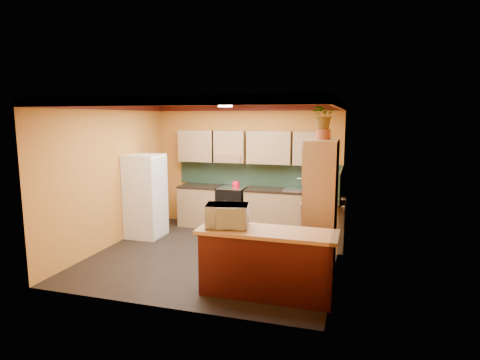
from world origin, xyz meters
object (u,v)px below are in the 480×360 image
(base_cabinets_back, at_px, (259,210))
(microwave, at_px, (227,216))
(stove, at_px, (232,207))
(fridge, at_px, (145,196))
(pantry, at_px, (321,206))
(breakfast_bar, at_px, (267,265))

(base_cabinets_back, bearing_deg, microwave, -84.40)
(stove, bearing_deg, microwave, -73.50)
(fridge, distance_m, pantry, 3.70)
(breakfast_bar, distance_m, microwave, 0.87)
(base_cabinets_back, xyz_separation_m, stove, (-0.63, -0.00, 0.02))
(fridge, bearing_deg, breakfast_bar, -33.76)
(fridge, relative_size, pantry, 0.81)
(breakfast_bar, bearing_deg, microwave, 180.00)
(pantry, bearing_deg, fridge, 167.28)
(base_cabinets_back, height_order, fridge, fridge)
(fridge, bearing_deg, base_cabinets_back, 28.50)
(microwave, bearing_deg, pantry, 33.72)
(breakfast_bar, relative_size, microwave, 3.10)
(fridge, height_order, pantry, pantry)
(base_cabinets_back, bearing_deg, pantry, -52.99)
(base_cabinets_back, bearing_deg, fridge, -151.50)
(fridge, bearing_deg, pantry, -12.72)
(breakfast_bar, bearing_deg, pantry, 63.26)
(fridge, bearing_deg, stove, 37.59)
(stove, relative_size, breakfast_bar, 0.51)
(stove, bearing_deg, fridge, -142.41)
(breakfast_bar, height_order, microwave, microwave)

